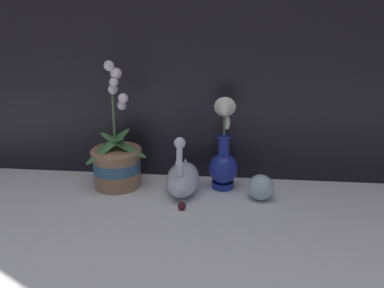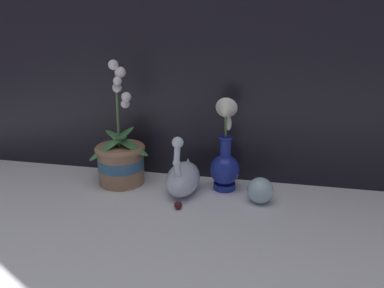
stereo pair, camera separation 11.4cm
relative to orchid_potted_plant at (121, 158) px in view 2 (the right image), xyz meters
The scene contains 6 objects.
ground_plane 0.31m from the orchid_potted_plant, 37.70° to the right, with size 2.80×2.80×0.00m, color white.
orchid_potted_plant is the anchor object (origin of this frame).
swan_figurine 0.23m from the orchid_potted_plant, ahead, with size 0.10×0.19×0.21m.
blue_vase 0.35m from the orchid_potted_plant, ahead, with size 0.10×0.11×0.31m.
glass_sphere 0.47m from the orchid_potted_plant, ahead, with size 0.08×0.08×0.08m.
glass_bauble 0.29m from the orchid_potted_plant, 31.90° to the right, with size 0.02×0.02×0.02m.
Camera 2 is at (0.24, -0.92, 0.53)m, focal length 35.00 mm.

